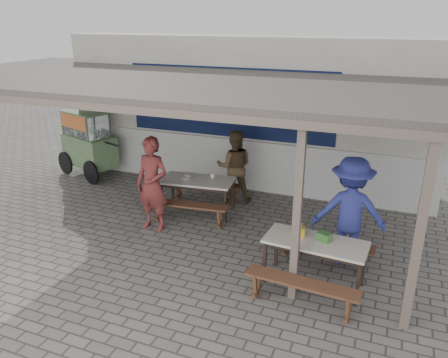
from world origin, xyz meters
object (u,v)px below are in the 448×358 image
Objects in this scene: patron_wall_side at (234,167)px; condiment_jar at (212,175)px; condiment_bowl at (187,178)px; patron_street_side at (152,184)px; table_right at (315,246)px; vendor_cart at (88,141)px; bench_right_wall at (324,245)px; tissue_box at (300,231)px; table_left at (197,183)px; donation_box at (324,237)px; bench_left_wall at (206,188)px; bench_left_street at (188,209)px; bench_right_street at (301,288)px; patron_right_table at (350,211)px.

condiment_jar is (-0.25, -0.65, -0.02)m from patron_wall_side.
patron_street_side is at bearing -106.06° from condiment_bowl.
vendor_cart is at bearing 159.57° from table_right.
vendor_cart is 1.32× the size of patron_wall_side.
bench_right_wall is 0.82m from tissue_box.
vendor_cart reaches higher than table_left.
donation_box is 3.27m from condiment_jar.
patron_street_side is 2.09m from patron_wall_side.
vendor_cart is at bearing 164.31° from bench_left_wall.
table_left is 0.36m from condiment_jar.
bench_left_wall is 0.99× the size of bench_right_wall.
table_left is at bearing 90.00° from bench_left_street.
table_left is 3.03m from bench_right_wall.
vendor_cart is at bearing 150.10° from patron_street_side.
bench_right_wall is 3.36m from patron_street_side.
patron_street_side reaches higher than condiment_jar.
table_right is 0.85× the size of patron_street_side.
table_left is 1.01× the size of table_right.
condiment_jar is at bearing 136.80° from bench_right_street.
bench_right_street is 1.00× the size of bench_right_wall.
bench_left_wall is at bearing 139.18° from tissue_box.
patron_wall_side is 18.80× the size of condiment_jar.
bench_left_wall is at bearing 136.65° from bench_right_street.
condiment_bowl is (-3.37, 0.82, -0.16)m from patron_right_table.
vendor_cart is at bearing 155.73° from tissue_box.
table_left is 0.73× the size of vendor_cart.
table_left is 0.96× the size of patron_wall_side.
table_right is 3.36m from patron_street_side.
vendor_cart reaches higher than tissue_box.
donation_box is at bearing -27.93° from condiment_bowl.
condiment_jar is at bearing -30.64° from patron_right_table.
bench_right_wall is at bearing 96.14° from donation_box.
table_left is at bearing -90.00° from bench_left_wall.
tissue_box is at bearing -30.44° from condiment_bowl.
vendor_cart is 3.75m from patron_street_side.
bench_left_street is 0.76m from condiment_bowl.
tissue_box reaches higher than condiment_bowl.
patron_right_table is at bearing 33.34° from bench_right_wall.
condiment_bowl reaches higher than table_left.
bench_left_wall is at bearing 90.00° from table_left.
condiment_bowl is (-0.71, -0.92, -0.04)m from patron_wall_side.
patron_right_table reaches higher than bench_right_wall.
tissue_box is at bearing -30.69° from bench_left_street.
table_right is 7.00m from vendor_cart.
patron_right_table reaches higher than patron_street_side.
table_left is 0.85× the size of patron_right_table.
bench_right_wall is 18.84× the size of condiment_jar.
condiment_jar is at bearing 143.99° from donation_box.
bench_right_street is 0.88m from donation_box.
donation_box is at bearing -37.56° from table_left.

